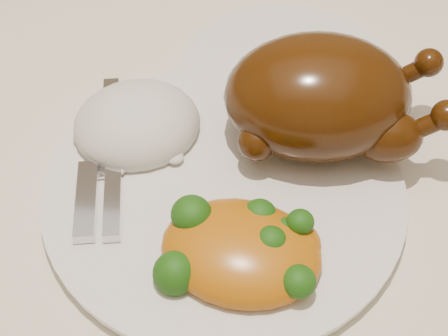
# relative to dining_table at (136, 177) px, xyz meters

# --- Properties ---
(dining_table) EXTENTS (1.60, 0.90, 0.76)m
(dining_table) POSITION_rel_dining_table_xyz_m (0.00, 0.00, 0.00)
(dining_table) COLOR brown
(dining_table) RESTS_ON floor
(tablecloth) EXTENTS (1.73, 1.03, 0.18)m
(tablecloth) POSITION_rel_dining_table_xyz_m (0.00, 0.00, 0.07)
(tablecloth) COLOR silver
(tablecloth) RESTS_ON dining_table
(dinner_plate) EXTENTS (0.31, 0.31, 0.01)m
(dinner_plate) POSITION_rel_dining_table_xyz_m (0.10, -0.09, 0.11)
(dinner_plate) COLOR white
(dinner_plate) RESTS_ON tablecloth
(side_plate) EXTENTS (0.27, 0.27, 0.01)m
(side_plate) POSITION_rel_dining_table_xyz_m (0.15, 0.06, 0.11)
(side_plate) COLOR white
(side_plate) RESTS_ON tablecloth
(roast_chicken) EXTENTS (0.19, 0.13, 0.10)m
(roast_chicken) POSITION_rel_dining_table_xyz_m (0.17, -0.03, 0.16)
(roast_chicken) COLOR #402106
(roast_chicken) RESTS_ON dinner_plate
(rice_mound) EXTENTS (0.13, 0.13, 0.06)m
(rice_mound) POSITION_rel_dining_table_xyz_m (0.02, -0.04, 0.13)
(rice_mound) COLOR silver
(rice_mound) RESTS_ON dinner_plate
(mac_and_cheese) EXTENTS (0.13, 0.11, 0.05)m
(mac_and_cheese) POSITION_rel_dining_table_xyz_m (0.12, -0.16, 0.12)
(mac_and_cheese) COLOR #C96E0C
(mac_and_cheese) RESTS_ON dinner_plate
(cutlery) EXTENTS (0.05, 0.18, 0.01)m
(cutlery) POSITION_rel_dining_table_xyz_m (0.01, -0.10, 0.12)
(cutlery) COLOR silver
(cutlery) RESTS_ON dinner_plate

